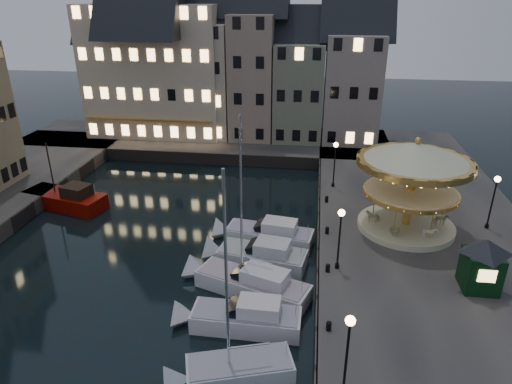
# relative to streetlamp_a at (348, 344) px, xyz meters

# --- Properties ---
(ground) EXTENTS (160.00, 160.00, 0.00)m
(ground) POSITION_rel_streetlamp_a_xyz_m (-7.20, 9.00, -4.02)
(ground) COLOR black
(ground) RESTS_ON ground
(quay_east) EXTENTS (16.00, 56.00, 1.30)m
(quay_east) POSITION_rel_streetlamp_a_xyz_m (6.80, 15.00, -3.37)
(quay_east) COLOR #474442
(quay_east) RESTS_ON ground
(quay_north) EXTENTS (44.00, 12.00, 1.30)m
(quay_north) POSITION_rel_streetlamp_a_xyz_m (-15.20, 37.00, -3.37)
(quay_north) COLOR #474442
(quay_north) RESTS_ON ground
(quaywall_e) EXTENTS (0.15, 44.00, 1.30)m
(quaywall_e) POSITION_rel_streetlamp_a_xyz_m (-1.20, 15.00, -3.37)
(quaywall_e) COLOR #47423A
(quaywall_e) RESTS_ON ground
(quaywall_n) EXTENTS (48.00, 0.15, 1.30)m
(quaywall_n) POSITION_rel_streetlamp_a_xyz_m (-13.20, 31.00, -3.37)
(quaywall_n) COLOR #47423A
(quaywall_n) RESTS_ON ground
(streetlamp_a) EXTENTS (0.44, 0.44, 4.17)m
(streetlamp_a) POSITION_rel_streetlamp_a_xyz_m (0.00, 0.00, 0.00)
(streetlamp_a) COLOR black
(streetlamp_a) RESTS_ON quay_east
(streetlamp_b) EXTENTS (0.44, 0.44, 4.17)m
(streetlamp_b) POSITION_rel_streetlamp_a_xyz_m (0.00, 10.00, 0.00)
(streetlamp_b) COLOR black
(streetlamp_b) RESTS_ON quay_east
(streetlamp_c) EXTENTS (0.44, 0.44, 4.17)m
(streetlamp_c) POSITION_rel_streetlamp_a_xyz_m (0.00, 23.50, 0.00)
(streetlamp_c) COLOR black
(streetlamp_c) RESTS_ON quay_east
(streetlamp_d) EXTENTS (0.44, 0.44, 4.17)m
(streetlamp_d) POSITION_rel_streetlamp_a_xyz_m (11.30, 17.00, 0.00)
(streetlamp_d) COLOR black
(streetlamp_d) RESTS_ON quay_east
(bollard_a) EXTENTS (0.30, 0.30, 0.57)m
(bollard_a) POSITION_rel_streetlamp_a_xyz_m (-0.60, 4.00, -2.41)
(bollard_a) COLOR black
(bollard_a) RESTS_ON quay_east
(bollard_b) EXTENTS (0.30, 0.30, 0.57)m
(bollard_b) POSITION_rel_streetlamp_a_xyz_m (-0.60, 9.50, -2.41)
(bollard_b) COLOR black
(bollard_b) RESTS_ON quay_east
(bollard_c) EXTENTS (0.30, 0.30, 0.57)m
(bollard_c) POSITION_rel_streetlamp_a_xyz_m (-0.60, 14.50, -2.41)
(bollard_c) COLOR black
(bollard_c) RESTS_ON quay_east
(bollard_d) EXTENTS (0.30, 0.30, 0.57)m
(bollard_d) POSITION_rel_streetlamp_a_xyz_m (-0.60, 20.00, -2.41)
(bollard_d) COLOR black
(bollard_d) RESTS_ON quay_east
(townhouse_na) EXTENTS (5.50, 8.00, 12.80)m
(townhouse_na) POSITION_rel_streetlamp_a_xyz_m (-26.70, 39.00, 3.76)
(townhouse_na) COLOR gray
(townhouse_na) RESTS_ON quay_north
(townhouse_nb) EXTENTS (6.16, 8.00, 13.80)m
(townhouse_nb) POSITION_rel_streetlamp_a_xyz_m (-21.25, 39.00, 4.26)
(townhouse_nb) COLOR slate
(townhouse_nb) RESTS_ON quay_north
(townhouse_nc) EXTENTS (6.82, 8.00, 14.80)m
(townhouse_nc) POSITION_rel_streetlamp_a_xyz_m (-15.20, 39.00, 4.76)
(townhouse_nc) COLOR #B7A790
(townhouse_nc) RESTS_ON quay_north
(townhouse_nd) EXTENTS (5.50, 8.00, 15.80)m
(townhouse_nd) POSITION_rel_streetlamp_a_xyz_m (-9.45, 39.00, 5.26)
(townhouse_nd) COLOR gray
(townhouse_nd) RESTS_ON quay_north
(townhouse_ne) EXTENTS (6.16, 8.00, 12.80)m
(townhouse_ne) POSITION_rel_streetlamp_a_xyz_m (-4.00, 39.00, 3.76)
(townhouse_ne) COLOR slate
(townhouse_ne) RESTS_ON quay_north
(townhouse_nf) EXTENTS (6.82, 8.00, 13.80)m
(townhouse_nf) POSITION_rel_streetlamp_a_xyz_m (2.05, 39.00, 4.26)
(townhouse_nf) COLOR gray
(townhouse_nf) RESTS_ON quay_north
(hotel_corner) EXTENTS (17.60, 9.00, 16.80)m
(hotel_corner) POSITION_rel_streetlamp_a_xyz_m (-21.20, 39.00, 5.76)
(hotel_corner) COLOR beige
(hotel_corner) RESTS_ON quay_north
(motorboat_a) EXTENTS (6.27, 3.63, 10.37)m
(motorboat_a) POSITION_rel_streetlamp_a_xyz_m (-5.43, 1.18, -3.48)
(motorboat_a) COLOR silver
(motorboat_a) RESTS_ON ground
(motorboat_b) EXTENTS (7.22, 2.13, 2.15)m
(motorboat_b) POSITION_rel_streetlamp_a_xyz_m (-5.57, 5.08, -3.38)
(motorboat_b) COLOR silver
(motorboat_b) RESTS_ON ground
(motorboat_c) EXTENTS (8.32, 4.70, 11.20)m
(motorboat_c) POSITION_rel_streetlamp_a_xyz_m (-5.65, 8.52, -3.34)
(motorboat_c) COLOR silver
(motorboat_c) RESTS_ON ground
(motorboat_d) EXTENTS (7.24, 3.38, 2.15)m
(motorboat_d) POSITION_rel_streetlamp_a_xyz_m (-5.47, 11.81, -3.38)
(motorboat_d) COLOR #B8BDC2
(motorboat_d) RESTS_ON ground
(motorboat_e) EXTENTS (7.64, 3.18, 2.15)m
(motorboat_e) POSITION_rel_streetlamp_a_xyz_m (-5.29, 14.92, -3.38)
(motorboat_e) COLOR silver
(motorboat_e) RESTS_ON ground
(red_fishing_boat) EXTENTS (7.90, 4.34, 5.95)m
(red_fishing_boat) POSITION_rel_streetlamp_a_xyz_m (-23.39, 18.74, -3.32)
(red_fishing_boat) COLOR #730902
(red_fishing_boat) RESTS_ON ground
(carousel) EXTENTS (8.10, 8.10, 7.09)m
(carousel) POSITION_rel_streetlamp_a_xyz_m (5.23, 16.11, 1.95)
(carousel) COLOR beige
(carousel) RESTS_ON quay_east
(ticket_kiosk) EXTENTS (3.19, 3.19, 3.74)m
(ticket_kiosk) POSITION_rel_streetlamp_a_xyz_m (8.26, 8.97, -0.49)
(ticket_kiosk) COLOR black
(ticket_kiosk) RESTS_ON quay_east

